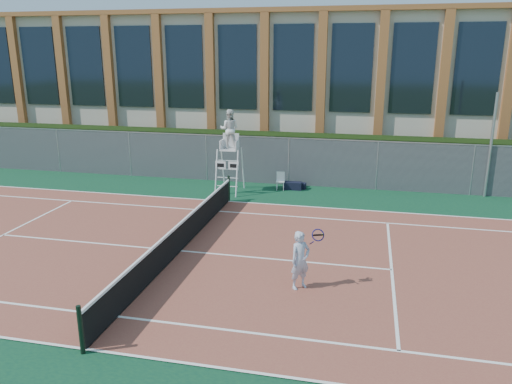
% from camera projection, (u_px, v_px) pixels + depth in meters
% --- Properties ---
extents(ground, '(120.00, 120.00, 0.00)m').
position_uv_depth(ground, '(181.00, 252.00, 15.61)').
color(ground, '#233814').
extents(apron, '(36.00, 20.00, 0.01)m').
position_uv_depth(apron, '(192.00, 240.00, 16.54)').
color(apron, '#0B3425').
rests_on(apron, ground).
extents(tennis_court, '(23.77, 10.97, 0.02)m').
position_uv_depth(tennis_court, '(181.00, 251.00, 15.60)').
color(tennis_court, brown).
rests_on(tennis_court, apron).
extents(tennis_net, '(0.10, 11.30, 1.10)m').
position_uv_depth(tennis_net, '(180.00, 236.00, 15.46)').
color(tennis_net, black).
rests_on(tennis_net, ground).
extents(fence, '(40.00, 0.06, 2.20)m').
position_uv_depth(fence, '(247.00, 160.00, 23.57)').
color(fence, '#595E60').
rests_on(fence, ground).
extents(hedge, '(40.00, 1.40, 2.20)m').
position_uv_depth(hedge, '(253.00, 155.00, 24.69)').
color(hedge, black).
rests_on(hedge, ground).
extents(building, '(45.00, 10.60, 8.22)m').
position_uv_depth(building, '(281.00, 83.00, 31.33)').
color(building, beige).
rests_on(building, ground).
extents(steel_pole, '(0.12, 0.12, 4.44)m').
position_uv_depth(steel_pole, '(491.00, 146.00, 20.93)').
color(steel_pole, '#9EA0A5').
rests_on(steel_pole, ground).
extents(umpire_chair, '(1.03, 1.59, 3.70)m').
position_uv_depth(umpire_chair, '(229.00, 132.00, 21.56)').
color(umpire_chair, white).
rests_on(umpire_chair, ground).
extents(plastic_chair, '(0.41, 0.41, 0.80)m').
position_uv_depth(plastic_chair, '(281.00, 179.00, 22.50)').
color(plastic_chair, silver).
rests_on(plastic_chair, apron).
extents(sports_bag_near, '(0.83, 0.34, 0.36)m').
position_uv_depth(sports_bag_near, '(293.00, 186.00, 22.54)').
color(sports_bag_near, black).
rests_on(sports_bag_near, apron).
extents(sports_bag_far, '(0.71, 0.36, 0.27)m').
position_uv_depth(sports_bag_far, '(298.00, 186.00, 22.71)').
color(sports_bag_far, black).
rests_on(sports_bag_far, apron).
extents(tennis_player, '(0.94, 0.75, 1.59)m').
position_uv_depth(tennis_player, '(300.00, 260.00, 12.96)').
color(tennis_player, '#AEB9D1').
rests_on(tennis_player, tennis_court).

